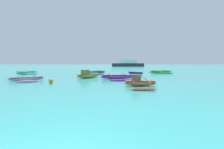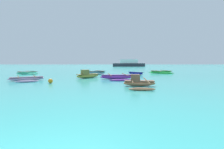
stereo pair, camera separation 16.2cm
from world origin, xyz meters
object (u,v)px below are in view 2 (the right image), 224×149
(moored_boat_1, at_px, (87,75))
(moored_boat_3, at_px, (161,72))
(distant_ferry, at_px, (129,64))
(moored_boat_0, at_px, (27,79))
(mooring_buoy_0, at_px, (50,81))
(moored_boat_2, at_px, (94,72))
(moored_boat_6, at_px, (117,77))
(moored_boat_5, at_px, (136,73))
(moored_boat_7, at_px, (139,82))
(moored_boat_4, at_px, (27,73))

(moored_boat_1, height_order, moored_boat_3, moored_boat_1)
(moored_boat_1, relative_size, distant_ferry, 0.21)
(moored_boat_0, distance_m, moored_boat_1, 6.23)
(moored_boat_0, relative_size, moored_boat_1, 1.47)
(moored_boat_0, relative_size, mooring_buoy_0, 9.82)
(moored_boat_2, relative_size, moored_boat_6, 0.89)
(moored_boat_0, xyz_separation_m, distant_ferry, (15.61, 52.10, 0.92))
(moored_boat_3, xyz_separation_m, moored_boat_6, (-7.47, -9.38, 0.04))
(moored_boat_1, relative_size, moored_boat_6, 0.58)
(moored_boat_5, xyz_separation_m, moored_boat_7, (-1.49, -11.71, 0.07))
(moored_boat_4, bearing_deg, moored_boat_6, -86.53)
(moored_boat_1, xyz_separation_m, mooring_buoy_0, (-2.53, -4.91, -0.14))
(moored_boat_3, distance_m, moored_boat_7, 16.07)
(moored_boat_7, bearing_deg, moored_boat_5, 87.81)
(moored_boat_1, height_order, moored_boat_2, moored_boat_1)
(moored_boat_2, distance_m, moored_boat_3, 10.80)
(moored_boat_1, xyz_separation_m, moored_boat_6, (3.39, -1.23, -0.09))
(moored_boat_4, relative_size, moored_boat_5, 1.71)
(distant_ferry, bearing_deg, moored_boat_3, -88.88)
(moored_boat_4, bearing_deg, moored_boat_0, -121.45)
(moored_boat_2, height_order, moored_boat_6, moored_boat_6)
(moored_boat_1, height_order, moored_boat_4, moored_boat_1)
(moored_boat_4, bearing_deg, distant_ferry, 8.82)
(moored_boat_7, bearing_deg, moored_boat_3, 72.84)
(moored_boat_0, height_order, moored_boat_5, moored_boat_0)
(moored_boat_7, bearing_deg, moored_boat_4, 142.95)
(moored_boat_4, distance_m, moored_boat_7, 19.74)
(moored_boat_0, bearing_deg, distant_ferry, 45.94)
(moored_boat_2, distance_m, moored_boat_6, 8.50)
(mooring_buoy_0, bearing_deg, distant_ferry, 76.93)
(moored_boat_4, distance_m, mooring_buoy_0, 13.58)
(moored_boat_2, relative_size, moored_boat_3, 0.98)
(moored_boat_3, relative_size, moored_boat_4, 1.15)
(distant_ferry, bearing_deg, moored_boat_6, -97.52)
(moored_boat_7, height_order, distant_ferry, distant_ferry)
(moored_boat_5, height_order, distant_ferry, distant_ferry)
(moored_boat_2, bearing_deg, moored_boat_5, -41.42)
(mooring_buoy_0, bearing_deg, moored_boat_3, 44.29)
(mooring_buoy_0, bearing_deg, moored_boat_6, 31.87)
(moored_boat_0, relative_size, distant_ferry, 0.31)
(moored_boat_4, bearing_deg, moored_boat_7, -98.34)
(moored_boat_1, xyz_separation_m, moored_boat_2, (0.17, 6.64, -0.10))
(moored_boat_2, bearing_deg, distant_ferry, 50.73)
(distant_ferry, bearing_deg, mooring_buoy_0, -103.07)
(moored_boat_1, height_order, distant_ferry, distant_ferry)
(moored_boat_5, xyz_separation_m, mooring_buoy_0, (-8.80, -9.89, -0.03))
(moored_boat_6, height_order, distant_ferry, distant_ferry)
(moored_boat_4, relative_size, distant_ferry, 0.29)
(moored_boat_3, distance_m, mooring_buoy_0, 18.70)
(moored_boat_7, relative_size, distant_ferry, 0.37)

